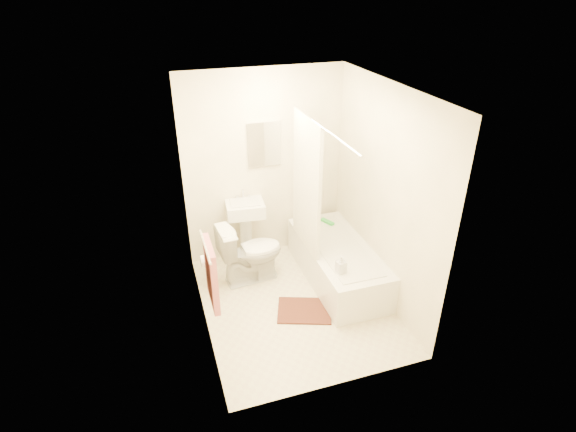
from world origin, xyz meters
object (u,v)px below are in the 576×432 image
object	(u,v)px
toilet	(251,252)
bath_mat	(304,310)
bathtub	(337,262)
sink	(246,229)
soap_bottle	(341,265)

from	to	relation	value
toilet	bath_mat	world-z (taller)	toilet
bathtub	bath_mat	size ratio (longest dim) A/B	2.80
toilet	sink	bearing A→B (deg)	-12.25
sink	bath_mat	size ratio (longest dim) A/B	1.55
sink	bath_mat	world-z (taller)	sink
bath_mat	soap_bottle	world-z (taller)	soap_bottle
bathtub	bath_mat	distance (m)	0.78
bath_mat	soap_bottle	distance (m)	0.68
toilet	bath_mat	size ratio (longest dim) A/B	1.31
bath_mat	toilet	bearing A→B (deg)	117.43
bathtub	soap_bottle	xyz separation A→B (m)	(-0.19, -0.50, 0.34)
soap_bottle	sink	bearing A→B (deg)	120.81
toilet	sink	distance (m)	0.45
toilet	soap_bottle	bearing A→B (deg)	-141.38
sink	bathtub	size ratio (longest dim) A/B	0.55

